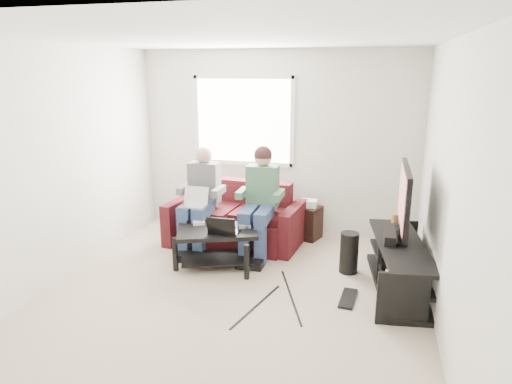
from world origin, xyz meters
TOP-DOWN VIEW (x-y plane):
  - floor at (0.00, 0.00)m, footprint 4.50×4.50m
  - ceiling at (0.00, 0.00)m, footprint 4.50×4.50m
  - wall_back at (0.00, 2.25)m, footprint 4.50×0.00m
  - wall_front at (0.00, -2.25)m, footprint 4.50×0.00m
  - wall_left at (-2.00, 0.00)m, footprint 0.00×4.50m
  - wall_right at (2.00, 0.00)m, footprint 0.00×4.50m
  - window at (-0.50, 2.23)m, footprint 1.48×0.04m
  - sofa at (-0.41, 1.56)m, footprint 1.84×0.98m
  - person_left at (-0.81, 1.26)m, footprint 0.40×0.71m
  - person_right at (-0.01, 1.28)m, footprint 0.40×0.71m
  - laptop_silver at (-0.81, 1.03)m, footprint 0.34×0.25m
  - coffee_table at (-0.40, 0.73)m, footprint 1.08×0.87m
  - laptop_black at (-0.28, 0.65)m, footprint 0.40×0.34m
  - controller_a at (-0.68, 0.85)m, footprint 0.17×0.14m
  - controller_b at (-0.50, 0.91)m, footprint 0.16×0.12m
  - controller_c at (-0.10, 0.88)m, footprint 0.16×0.14m
  - tv_stand at (1.70, 0.68)m, footprint 0.69×1.65m
  - tv at (1.70, 0.78)m, footprint 0.12×1.10m
  - soundbar at (1.58, 0.78)m, footprint 0.12×0.50m
  - drink_cup at (1.65, 1.31)m, footprint 0.08×0.08m
  - console_white at (1.70, 0.28)m, footprint 0.30×0.22m
  - console_grey at (1.70, 0.98)m, footprint 0.34×0.26m
  - console_black at (1.70, 0.63)m, footprint 0.38×0.30m
  - subwoofer at (1.15, 0.96)m, footprint 0.21×0.21m
  - keyboard_floor at (1.19, 0.28)m, footprint 0.18×0.45m
  - end_table at (0.53, 1.95)m, footprint 0.31×0.31m

SIDE VIEW (x-z plane):
  - floor at x=0.00m, z-range 0.00..0.00m
  - keyboard_floor at x=1.19m, z-range 0.00..0.02m
  - tv_stand at x=1.70m, z-range -0.03..0.50m
  - subwoofer at x=1.15m, z-range 0.00..0.49m
  - end_table at x=0.53m, z-range -0.03..0.54m
  - sofa at x=-0.41m, z-range -0.10..0.72m
  - console_white at x=1.70m, z-range 0.28..0.34m
  - console_black at x=1.70m, z-range 0.28..0.35m
  - console_grey at x=1.70m, z-range 0.28..0.36m
  - coffee_table at x=-0.40m, z-range 0.11..0.58m
  - controller_a at x=-0.68m, z-range 0.47..0.51m
  - controller_b at x=-0.50m, z-range 0.47..0.51m
  - controller_c at x=-0.10m, z-range 0.47..0.51m
  - soundbar at x=1.58m, z-range 0.53..0.63m
  - drink_cup at x=1.65m, z-range 0.53..0.65m
  - laptop_black at x=-0.28m, z-range 0.47..0.71m
  - laptop_silver at x=-0.81m, z-range 0.59..0.83m
  - person_left at x=-0.81m, z-range 0.06..1.40m
  - person_right at x=-0.01m, z-range 0.10..1.48m
  - tv at x=1.70m, z-range 0.58..1.39m
  - wall_back at x=0.00m, z-range -0.95..3.55m
  - wall_front at x=0.00m, z-range -0.95..3.55m
  - wall_left at x=-2.00m, z-range -0.95..3.55m
  - wall_right at x=2.00m, z-range -0.95..3.55m
  - window at x=-0.50m, z-range 0.96..2.24m
  - ceiling at x=0.00m, z-range 2.60..2.60m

